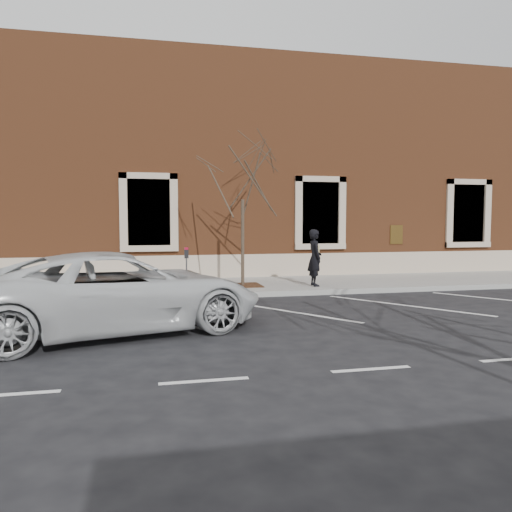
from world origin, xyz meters
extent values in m
plane|color=#28282B|center=(0.00, 0.00, 0.00)|extent=(120.00, 120.00, 0.00)
cube|color=#9F9B96|center=(0.00, 1.75, 0.07)|extent=(40.00, 3.50, 0.15)
cube|color=#9E9E99|center=(0.00, -0.05, 0.07)|extent=(40.00, 0.12, 0.15)
cube|color=brown|center=(0.00, 7.75, 4.00)|extent=(40.00, 8.50, 8.00)
cube|color=#BBA78F|center=(0.00, 3.53, 0.55)|extent=(40.00, 0.06, 0.80)
cube|color=black|center=(-3.00, 3.65, 2.40)|extent=(1.40, 0.30, 2.20)
cube|color=#BBA78F|center=(-3.00, 3.48, 1.20)|extent=(1.90, 0.20, 0.20)
cube|color=black|center=(3.00, 3.65, 2.40)|extent=(1.40, 0.30, 2.20)
cube|color=#BBA78F|center=(3.00, 3.48, 1.20)|extent=(1.90, 0.20, 0.20)
cube|color=black|center=(9.00, 3.65, 2.40)|extent=(1.40, 0.30, 2.20)
cube|color=#BBA78F|center=(9.00, 3.48, 1.20)|extent=(1.90, 0.20, 0.20)
imported|color=black|center=(1.86, 0.77, 1.01)|extent=(0.42, 0.63, 1.72)
cylinder|color=#595B60|center=(-2.03, 0.39, 0.62)|extent=(0.04, 0.04, 0.93)
cube|color=black|center=(-2.03, 0.39, 1.20)|extent=(0.11, 0.08, 0.24)
cube|color=#AC0B2C|center=(-2.03, 0.39, 1.35)|extent=(0.10, 0.08, 0.06)
cube|color=white|center=(-2.03, 0.34, 0.57)|extent=(0.05, 0.00, 0.07)
cube|color=#482917|center=(-0.26, 1.29, 0.16)|extent=(1.10, 1.10, 0.03)
cylinder|color=#4B3F2D|center=(-0.26, 1.29, 1.46)|extent=(0.10, 0.10, 2.61)
imported|color=silver|center=(-3.66, -3.70, 0.77)|extent=(6.04, 3.99, 1.54)
camera|label=1|loc=(-3.14, -13.49, 2.14)|focal=35.00mm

